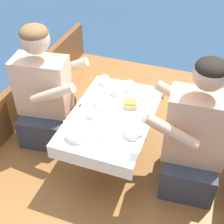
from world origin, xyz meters
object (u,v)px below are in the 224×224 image
Objects in this scene: person_starboard at (194,140)px; tin_can at (115,91)px; coffee_cup_port at (92,113)px; sandwich at (131,104)px; coffee_cup_starboard at (105,80)px; coffee_cup_center at (129,86)px; person_port at (45,96)px.

person_starboard is 14.99× the size of tin_can.
coffee_cup_port is at bearing -1.43° from person_starboard.
sandwich is 0.20m from tin_can.
coffee_cup_port reaches higher than tin_can.
coffee_cup_starboard is (-0.28, 0.22, 0.00)m from sandwich.
coffee_cup_starboard is at bearing 177.92° from coffee_cup_center.
sandwich is 1.30× the size of coffee_cup_port.
coffee_cup_starboard is 0.21m from coffee_cup_center.
person_starboard is (1.17, -0.11, 0.00)m from person_port.
person_starboard reaches higher than sandwich.
person_starboard is 0.71m from coffee_cup_port.
coffee_cup_center is at bearing 70.30° from coffee_cup_port.
coffee_cup_port is (-0.70, -0.04, 0.07)m from person_starboard.
person_port reaches higher than tin_can.
coffee_cup_starboard is at bearing 24.73° from person_port.
person_port is 0.69m from sandwich.
coffee_cup_port is at bearing -101.44° from tin_can.
person_starboard is 9.65× the size of coffee_cup_center.
coffee_cup_starboard reaches higher than sandwich.
tin_can is at bearing -26.94° from person_starboard.
person_starboard is at bearing -13.78° from person_port.
tin_can is (0.52, 0.15, 0.06)m from person_port.
coffee_cup_port is 0.43m from coffee_cup_center.
sandwich is at bearing -21.85° from person_starboard.
coffee_cup_starboard is (-0.76, 0.37, 0.07)m from person_starboard.
tin_can is at bearing 144.29° from sandwich.
coffee_cup_port is (-0.22, -0.19, -0.00)m from sandwich.
coffee_cup_port is at bearing -81.27° from coffee_cup_starboard.
person_port is 14.61× the size of tin_can.
sandwich is at bearing 40.54° from coffee_cup_port.
tin_can is at bearing 8.07° from person_port.
person_port is at bearing -157.31° from coffee_cup_center.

